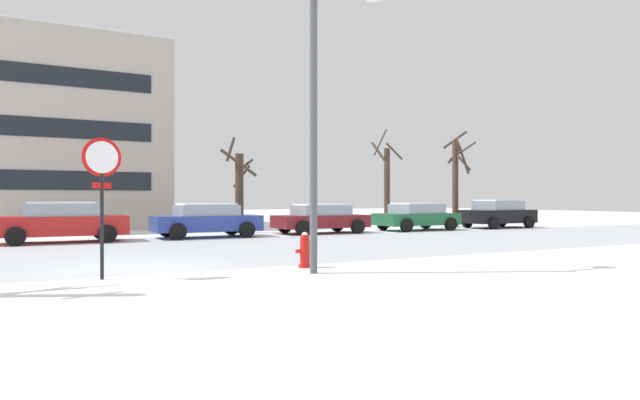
{
  "coord_description": "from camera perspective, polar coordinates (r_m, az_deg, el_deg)",
  "views": [
    {
      "loc": [
        -1.88,
        -12.63,
        1.57
      ],
      "look_at": [
        7.53,
        5.41,
        1.52
      ],
      "focal_mm": 30.6,
      "sensor_mm": 36.0,
      "label": 1
    }
  ],
  "objects": [
    {
      "name": "tree_far_mid",
      "position": [
        31.14,
        14.05,
        2.28
      ],
      "size": [
        1.53,
        1.82,
        5.41
      ],
      "color": "#423326",
      "rests_on": "ground"
    },
    {
      "name": "tree_far_left",
      "position": [
        25.2,
        -8.46,
        1.17
      ],
      "size": [
        1.74,
        1.77,
        4.44
      ],
      "color": "#423326",
      "rests_on": "ground"
    },
    {
      "name": "parked_car_maroon",
      "position": [
        24.58,
        0.1,
        -1.91
      ],
      "size": [
        4.25,
        2.1,
        1.33
      ],
      "color": "maroon",
      "rests_on": "ground"
    },
    {
      "name": "ground_plane",
      "position": [
        12.87,
        -19.07,
        -6.88
      ],
      "size": [
        120.0,
        120.0,
        0.0
      ],
      "primitive_type": "plane",
      "color": "white"
    },
    {
      "name": "street_lamp",
      "position": [
        11.81,
        0.57,
        11.44
      ],
      "size": [
        1.76,
        0.36,
        6.44
      ],
      "color": "#4C4F54",
      "rests_on": "ground"
    },
    {
      "name": "parked_car_green",
      "position": [
        27.37,
        10.07,
        -1.68
      ],
      "size": [
        4.15,
        2.17,
        1.36
      ],
      "color": "#1E6038",
      "rests_on": "ground"
    },
    {
      "name": "stop_sign",
      "position": [
        11.42,
        -21.85,
        1.96
      ],
      "size": [
        0.74,
        0.19,
        2.76
      ],
      "color": "black",
      "rests_on": "ground"
    },
    {
      "name": "parked_car_blue",
      "position": [
        22.49,
        -11.79,
        -2.05
      ],
      "size": [
        4.25,
        2.16,
        1.37
      ],
      "color": "#283D93",
      "rests_on": "ground"
    },
    {
      "name": "road_surface",
      "position": [
        16.26,
        -20.86,
        -5.4
      ],
      "size": [
        80.0,
        8.87,
        0.0
      ],
      "color": "#B7BCC4",
      "rests_on": "ground"
    },
    {
      "name": "parked_car_red",
      "position": [
        21.55,
        -25.41,
        -2.06
      ],
      "size": [
        4.39,
        2.13,
        1.45
      ],
      "color": "red",
      "rests_on": "ground"
    },
    {
      "name": "building_far_left",
      "position": [
        34.11,
        -26.74,
        5.71
      ],
      "size": [
        11.5,
        12.03,
        9.77
      ],
      "color": "#B2A899",
      "rests_on": "ground"
    },
    {
      "name": "tree_far_right",
      "position": [
        30.3,
        6.98,
        1.73
      ],
      "size": [
        1.45,
        1.37,
        5.51
      ],
      "color": "#423326",
      "rests_on": "ground"
    },
    {
      "name": "fire_hydrant",
      "position": [
        12.47,
        -1.6,
        -5.21
      ],
      "size": [
        0.44,
        0.3,
        0.81
      ],
      "color": "red",
      "rests_on": "ground"
    },
    {
      "name": "parked_car_black",
      "position": [
        30.76,
        18.11,
        -1.35
      ],
      "size": [
        3.98,
        2.16,
        1.51
      ],
      "color": "black",
      "rests_on": "ground"
    }
  ]
}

